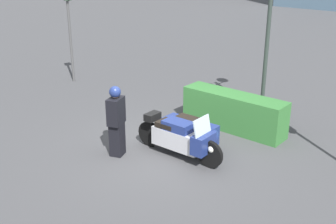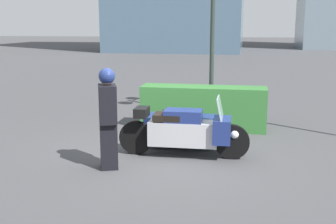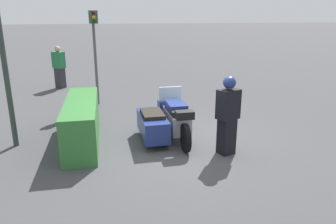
# 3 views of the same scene
# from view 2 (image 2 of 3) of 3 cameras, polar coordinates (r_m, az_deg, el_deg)

# --- Properties ---
(ground_plane) EXTENTS (160.00, 160.00, 0.00)m
(ground_plane) POSITION_cam_2_polar(r_m,az_deg,el_deg) (8.09, -1.66, -5.84)
(ground_plane) COLOR #424244
(police_motorcycle) EXTENTS (2.47, 1.21, 1.16)m
(police_motorcycle) POSITION_cam_2_polar(r_m,az_deg,el_deg) (8.18, 2.62, -2.24)
(police_motorcycle) COLOR black
(police_motorcycle) RESTS_ON ground
(officer_rider) EXTENTS (0.44, 0.55, 1.74)m
(officer_rider) POSITION_cam_2_polar(r_m,az_deg,el_deg) (7.22, -8.13, -0.56)
(officer_rider) COLOR black
(officer_rider) RESTS_ON ground
(hedge_bush_curbside) EXTENTS (2.95, 0.73, 1.01)m
(hedge_bush_curbside) POSITION_cam_2_polar(r_m,az_deg,el_deg) (10.06, 4.80, 0.60)
(hedge_bush_curbside) COLOR #337033
(hedge_bush_curbside) RESTS_ON ground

